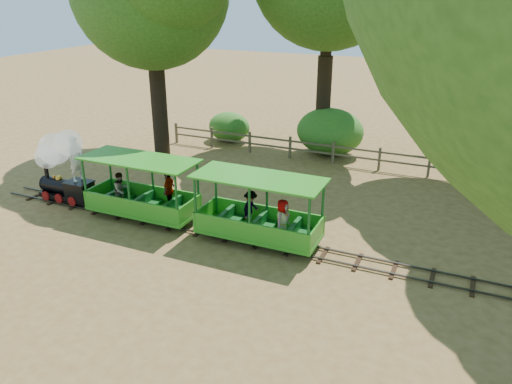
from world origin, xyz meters
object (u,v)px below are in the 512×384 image
at_px(locomotive, 61,160).
at_px(fence, 356,154).
at_px(carriage_rear, 260,218).
at_px(carriage_front, 143,195).

relative_size(locomotive, fence, 0.15).
bearing_deg(locomotive, fence, 42.46).
relative_size(carriage_rear, fence, 0.21).
bearing_deg(fence, carriage_rear, -96.97).
bearing_deg(fence, locomotive, -137.54).
height_order(carriage_rear, fence, carriage_rear).
bearing_deg(fence, carriage_front, -123.04).
xyz_separation_m(carriage_front, carriage_rear, (4.21, -0.01, -0.01)).
xyz_separation_m(carriage_rear, fence, (0.98, 8.00, -0.24)).
xyz_separation_m(locomotive, carriage_front, (3.46, -0.06, -0.72)).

